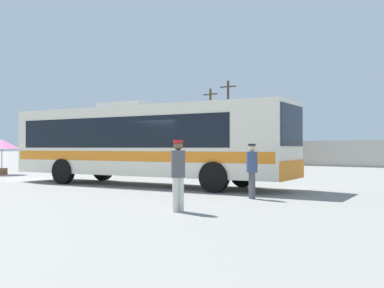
% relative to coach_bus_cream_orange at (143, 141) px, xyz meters
% --- Properties ---
extents(ground_plane, '(300.00, 300.00, 0.00)m').
position_rel_coach_bus_cream_orange_xyz_m(ground_plane, '(1.26, 10.03, -1.79)').
color(ground_plane, gray).
extents(perimeter_wall, '(80.00, 0.30, 2.06)m').
position_rel_coach_bus_cream_orange_xyz_m(perimeter_wall, '(1.26, 22.33, -0.76)').
color(perimeter_wall, '#B2AD9E').
rests_on(perimeter_wall, ground_plane).
extents(coach_bus_cream_orange, '(12.34, 4.20, 3.35)m').
position_rel_coach_bus_cream_orange_xyz_m(coach_bus_cream_orange, '(0.00, 0.00, 0.00)').
color(coach_bus_cream_orange, silver).
rests_on(coach_bus_cream_orange, ground_plane).
extents(attendant_by_bus_door, '(0.46, 0.46, 1.63)m').
position_rel_coach_bus_cream_orange_xyz_m(attendant_by_bus_door, '(5.94, -1.47, -0.87)').
color(attendant_by_bus_door, '#4C4C51').
rests_on(attendant_by_bus_door, ground_plane).
extents(passenger_waiting_on_apron, '(0.40, 0.40, 1.69)m').
position_rel_coach_bus_cream_orange_xyz_m(passenger_waiting_on_apron, '(5.92, -4.85, -0.83)').
color(passenger_waiting_on_apron, silver).
rests_on(passenger_waiting_on_apron, ground_plane).
extents(vendor_umbrella_near_gate_pink, '(1.87, 1.87, 1.96)m').
position_rel_coach_bus_cream_orange_xyz_m(vendor_umbrella_near_gate_pink, '(-11.04, 0.11, -0.15)').
color(vendor_umbrella_near_gate_pink, gray).
rests_on(vendor_umbrella_near_gate_pink, ground_plane).
extents(parked_car_leftmost_red, '(4.63, 2.23, 1.44)m').
position_rel_coach_bus_cream_orange_xyz_m(parked_car_leftmost_red, '(-10.99, 18.36, -1.03)').
color(parked_car_leftmost_red, red).
rests_on(parked_car_leftmost_red, ground_plane).
extents(parked_car_second_red, '(4.13, 2.19, 1.41)m').
position_rel_coach_bus_cream_orange_xyz_m(parked_car_second_red, '(-5.26, 18.87, -1.04)').
color(parked_car_second_red, red).
rests_on(parked_car_second_red, ground_plane).
extents(utility_pole_near, '(1.80, 0.26, 8.22)m').
position_rel_coach_bus_cream_orange_xyz_m(utility_pole_near, '(-12.19, 24.60, 2.50)').
color(utility_pole_near, '#4C3823').
rests_on(utility_pole_near, ground_plane).
extents(utility_pole_far, '(1.80, 0.24, 7.80)m').
position_rel_coach_bus_cream_orange_xyz_m(utility_pole_far, '(-15.32, 25.90, 2.29)').
color(utility_pole_far, '#4C3823').
rests_on(utility_pole_far, ground_plane).
extents(roadside_tree_left, '(4.51, 4.51, 5.95)m').
position_rel_coach_bus_cream_orange_xyz_m(roadside_tree_left, '(-17.00, 26.86, 2.23)').
color(roadside_tree_left, brown).
rests_on(roadside_tree_left, ground_plane).
extents(roadside_tree_midleft, '(4.17, 4.17, 5.45)m').
position_rel_coach_bus_cream_orange_xyz_m(roadside_tree_midleft, '(-7.98, 24.53, 1.87)').
color(roadside_tree_midleft, brown).
rests_on(roadside_tree_midleft, ground_plane).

